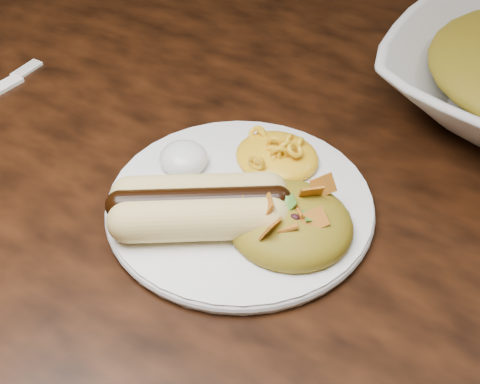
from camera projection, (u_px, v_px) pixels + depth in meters
The scene contains 6 objects.
table at pixel (254, 156), 0.80m from camera, with size 1.60×0.90×0.75m.
plate at pixel (240, 206), 0.60m from camera, with size 0.22×0.22×0.01m, color white.
hotdog at pixel (199, 206), 0.57m from camera, with size 0.11×0.12×0.03m.
mac_and_cheese at pixel (277, 148), 0.63m from camera, with size 0.07×0.07×0.03m, color yellow.
sour_cream at pixel (183, 154), 0.62m from camera, with size 0.04×0.04×0.03m, color silver.
taco_salad at pixel (291, 215), 0.56m from camera, with size 0.10×0.10×0.04m.
Camera 1 is at (0.32, -0.53, 1.17)m, focal length 55.00 mm.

